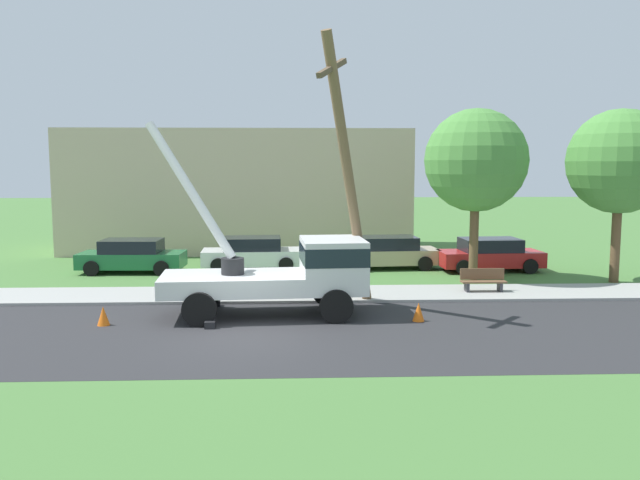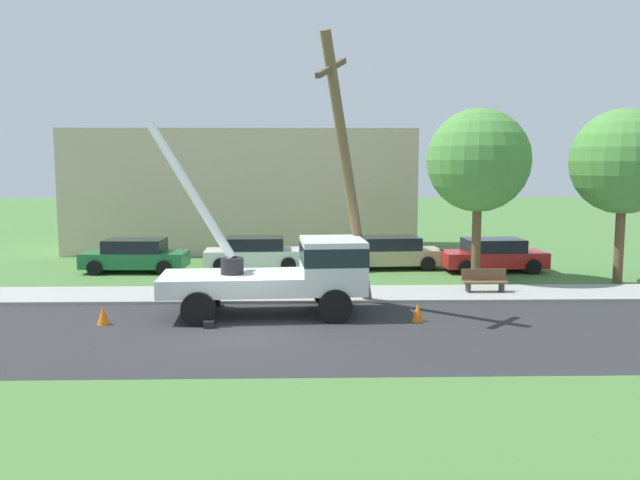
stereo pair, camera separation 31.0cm
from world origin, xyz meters
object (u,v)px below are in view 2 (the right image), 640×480
at_px(park_bench, 484,281).
at_px(traffic_cone_ahead, 418,312).
at_px(utility_truck, 291,270).
at_px(parked_sedan_green, 135,256).
at_px(parked_sedan_white, 255,253).
at_px(roadside_tree_near, 478,161).
at_px(roadside_tree_far, 624,162).
at_px(parked_sedan_tan, 391,253).
at_px(parked_sedan_red, 493,255).
at_px(leaning_utility_pole, 348,173).
at_px(traffic_cone_behind, 103,315).

bearing_deg(park_bench, traffic_cone_ahead, -127.83).
relative_size(utility_truck, parked_sedan_green, 1.55).
relative_size(parked_sedan_green, parked_sedan_white, 1.00).
xyz_separation_m(utility_truck, parked_sedan_white, (-1.74, 8.81, -0.70)).
height_order(roadside_tree_near, roadside_tree_far, roadside_tree_near).
distance_m(parked_sedan_white, parked_sedan_tan, 6.04).
distance_m(parked_sedan_green, parked_sedan_white, 5.16).
height_order(utility_truck, parked_sedan_green, utility_truck).
bearing_deg(parked_sedan_tan, traffic_cone_ahead, -93.02).
xyz_separation_m(parked_sedan_white, parked_sedan_red, (10.36, -0.90, 0.00)).
height_order(leaning_utility_pole, traffic_cone_behind, leaning_utility_pole).
bearing_deg(leaning_utility_pole, parked_sedan_green, 138.13).
distance_m(traffic_cone_behind, parked_sedan_red, 16.73).
xyz_separation_m(utility_truck, roadside_tree_far, (12.70, 5.01, 3.31)).
bearing_deg(roadside_tree_near, park_bench, -98.66).
distance_m(parked_sedan_tan, roadside_tree_far, 10.05).
xyz_separation_m(roadside_tree_near, roadside_tree_far, (5.38, -0.86, -0.05)).
height_order(traffic_cone_behind, parked_sedan_red, parked_sedan_red).
xyz_separation_m(park_bench, roadside_tree_far, (5.83, 2.05, 4.25)).
xyz_separation_m(traffic_cone_ahead, roadside_tree_far, (8.92, 6.04, 4.44)).
bearing_deg(roadside_tree_near, roadside_tree_far, -9.08).
distance_m(park_bench, roadside_tree_far, 7.50).
distance_m(parked_sedan_white, roadside_tree_near, 10.35).
relative_size(utility_truck, traffic_cone_ahead, 12.33).
height_order(park_bench, roadside_tree_near, roadside_tree_near).
relative_size(parked_sedan_green, roadside_tree_far, 0.66).
bearing_deg(parked_sedan_tan, parked_sedan_green, -176.68).
xyz_separation_m(leaning_utility_pole, parked_sedan_green, (-8.63, 7.73, -3.65)).
relative_size(traffic_cone_behind, roadside_tree_far, 0.08).
distance_m(utility_truck, leaning_utility_pole, 3.47).
bearing_deg(leaning_utility_pole, roadside_tree_far, 22.75).
xyz_separation_m(leaning_utility_pole, parked_sedan_white, (-3.51, 8.38, -3.65)).
bearing_deg(parked_sedan_white, parked_sedan_red, -4.96).
xyz_separation_m(traffic_cone_ahead, parked_sedan_green, (-10.63, 9.19, 0.43)).
distance_m(parked_sedan_red, roadside_tree_far, 6.41).
xyz_separation_m(traffic_cone_behind, parked_sedan_white, (3.70, 9.97, 0.43)).
bearing_deg(parked_sedan_green, leaning_utility_pole, -41.87).
relative_size(leaning_utility_pole, roadside_tree_far, 1.26).
height_order(parked_sedan_green, parked_sedan_white, same).
xyz_separation_m(leaning_utility_pole, roadside_tree_far, (10.93, 4.58, 0.35)).
distance_m(parked_sedan_green, park_bench, 14.68).
distance_m(leaning_utility_pole, roadside_tree_far, 11.85).
height_order(utility_truck, parked_sedan_tan, utility_truck).
bearing_deg(roadside_tree_far, traffic_cone_ahead, -145.91).
distance_m(utility_truck, parked_sedan_tan, 9.83).
distance_m(parked_sedan_green, roadside_tree_far, 20.21).
bearing_deg(leaning_utility_pole, traffic_cone_ahead, -36.02).
relative_size(leaning_utility_pole, parked_sedan_white, 1.91).
relative_size(traffic_cone_ahead, roadside_tree_far, 0.08).
bearing_deg(roadside_tree_near, parked_sedan_white, 162.02).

